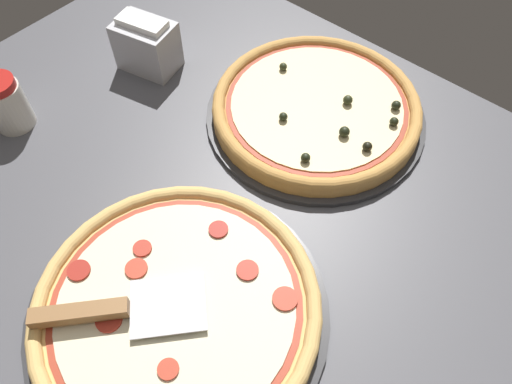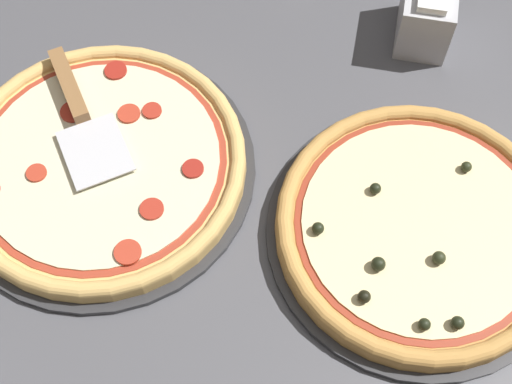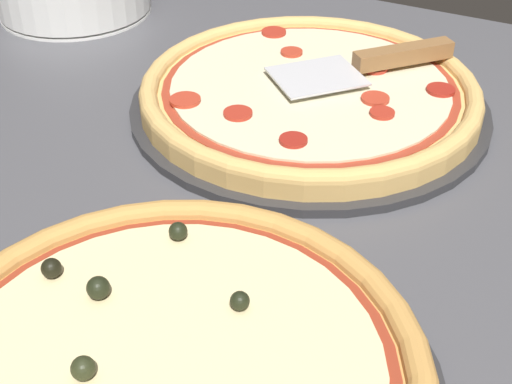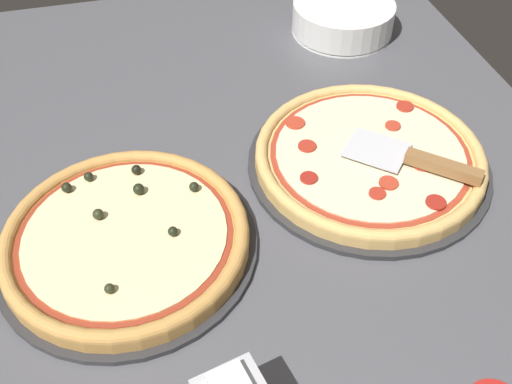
{
  "view_description": "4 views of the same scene",
  "coord_description": "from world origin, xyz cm",
  "views": [
    {
      "loc": [
        24.09,
        -27.89,
        67.35
      ],
      "look_at": [
        -5.27,
        6.35,
        3.0
      ],
      "focal_mm": 35.0,
      "sensor_mm": 36.0,
      "label": 1
    },
    {
      "loc": [
        36.37,
        24.79,
        86.08
      ],
      "look_at": [
        -5.27,
        6.35,
        3.0
      ],
      "focal_mm": 50.0,
      "sensor_mm": 36.0,
      "label": 2
    },
    {
      "loc": [
        -30.11,
        53.98,
        41.99
      ],
      "look_at": [
        -5.27,
        6.35,
        3.0
      ],
      "focal_mm": 50.0,
      "sensor_mm": 36.0,
      "label": 3
    },
    {
      "loc": [
        -71.27,
        23.49,
        71.75
      ],
      "look_at": [
        -5.27,
        6.35,
        3.0
      ],
      "focal_mm": 42.0,
      "sensor_mm": 36.0,
      "label": 4
    }
  ],
  "objects": [
    {
      "name": "ground_plane",
      "position": [
        0.0,
        0.0,
        -1.8
      ],
      "size": [
        144.51,
        105.21,
        3.6
      ],
      "primitive_type": "cube",
      "color": "#4C4C51"
    },
    {
      "name": "pizza_pan_front",
      "position": [
        -1.2,
        -15.08,
        0.5
      ],
      "size": [
        42.36,
        42.36,
        1.0
      ],
      "primitive_type": "cylinder",
      "color": "#2D2D30",
      "rests_on": "ground_plane"
    },
    {
      "name": "pizza_front",
      "position": [
        -1.2,
        -15.08,
        2.56
      ],
      "size": [
        39.81,
        39.81,
        3.04
      ],
      "color": "#DBAD60",
      "rests_on": "pizza_pan_front"
    },
    {
      "name": "pizza_back",
      "position": [
        -9.31,
        27.77,
        2.72
      ],
      "size": [
        37.52,
        37.52,
        4.42
      ],
      "color": "#C68E47",
      "rests_on": "pizza_pan_back"
    },
    {
      "name": "serving_spatula",
      "position": [
        -7.29,
        -22.17,
        4.81
      ],
      "size": [
        19.16,
        20.48,
        2.0
      ],
      "color": "silver",
      "rests_on": "pizza_front"
    }
  ]
}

